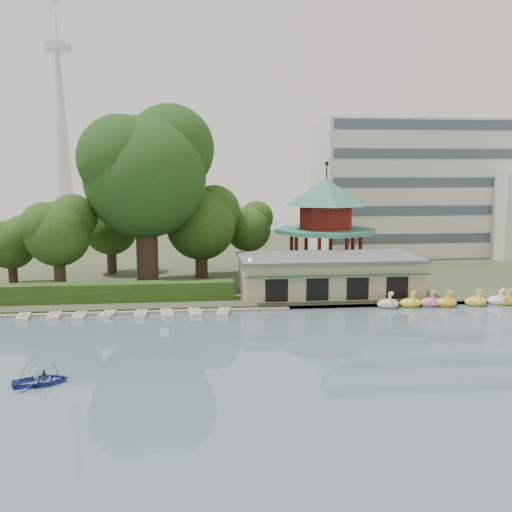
{
  "coord_description": "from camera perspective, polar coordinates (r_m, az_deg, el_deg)",
  "views": [
    {
      "loc": [
        -3.81,
        -35.17,
        12.99
      ],
      "look_at": [
        2.0,
        18.0,
        5.0
      ],
      "focal_mm": 40.0,
      "sensor_mm": 36.0,
      "label": 1
    }
  ],
  "objects": [
    {
      "name": "embankment",
      "position": [
        54.15,
        -2.03,
        -5.23
      ],
      "size": [
        220.0,
        0.6,
        0.3
      ],
      "primitive_type": "cube",
      "color": "gray",
      "rests_on": "ground"
    },
    {
      "name": "dock",
      "position": [
        54.55,
        -14.76,
        -5.44
      ],
      "size": [
        34.0,
        1.6,
        0.24
      ],
      "primitive_type": "cube",
      "color": "gray",
      "rests_on": "ground"
    },
    {
      "name": "ground_plane",
      "position": [
        37.68,
        -0.05,
        -11.67
      ],
      "size": [
        220.0,
        220.0,
        0.0
      ],
      "primitive_type": "plane",
      "color": "slate",
      "rests_on": "ground"
    },
    {
      "name": "small_trees",
      "position": [
        67.37,
        -12.48,
        2.88
      ],
      "size": [
        38.85,
        16.82,
        10.98
      ],
      "color": "#3A281C",
      "rests_on": "shore"
    },
    {
      "name": "moored_rowboats",
      "position": [
        53.55,
        -17.12,
        -5.73
      ],
      "size": [
        26.99,
        2.77,
        0.36
      ],
      "color": "silver",
      "rests_on": "ground"
    },
    {
      "name": "broadcast_tower",
      "position": [
        180.51,
        -19.05,
        14.72
      ],
      "size": [
        8.0,
        8.0,
        96.0
      ],
      "color": "silver",
      "rests_on": "ground"
    },
    {
      "name": "boathouse",
      "position": [
        59.74,
        7.24,
        -1.81
      ],
      "size": [
        18.6,
        9.39,
        3.9
      ],
      "color": "tan",
      "rests_on": "shore"
    },
    {
      "name": "big_tree",
      "position": [
        63.58,
        -10.88,
        8.67
      ],
      "size": [
        14.53,
        13.54,
        19.99
      ],
      "color": "#3A281C",
      "rests_on": "shore"
    },
    {
      "name": "lamp_post",
      "position": [
        55.28,
        -0.63,
        -1.56
      ],
      "size": [
        0.36,
        0.36,
        4.28
      ],
      "color": "black",
      "rests_on": "shore"
    },
    {
      "name": "shore",
      "position": [
        88.18,
        -3.69,
        0.14
      ],
      "size": [
        220.0,
        70.0,
        0.4
      ],
      "primitive_type": "cube",
      "color": "#424930",
      "rests_on": "ground"
    },
    {
      "name": "office_building",
      "position": [
        91.79,
        17.28,
        6.08
      ],
      "size": [
        38.0,
        18.0,
        20.0
      ],
      "color": "silver",
      "rests_on": "shore"
    },
    {
      "name": "swan_boats",
      "position": [
        60.18,
        21.8,
        -4.2
      ],
      "size": [
        21.93,
        2.12,
        1.92
      ],
      "color": "silver",
      "rests_on": "ground"
    },
    {
      "name": "hedge",
      "position": [
        57.97,
        -17.26,
        -3.53
      ],
      "size": [
        30.0,
        2.0,
        1.8
      ],
      "primitive_type": "cube",
      "color": "#2A4A18",
      "rests_on": "shore"
    },
    {
      "name": "rowboat_with_passengers",
      "position": [
        38.15,
        -20.76,
        -11.22
      ],
      "size": [
        5.27,
        4.3,
        2.01
      ],
      "color": "#2E45A2",
      "rests_on": "ground"
    },
    {
      "name": "pavilion",
      "position": [
        69.22,
        7.0,
        3.87
      ],
      "size": [
        12.4,
        12.4,
        13.5
      ],
      "color": "tan",
      "rests_on": "shore"
    }
  ]
}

